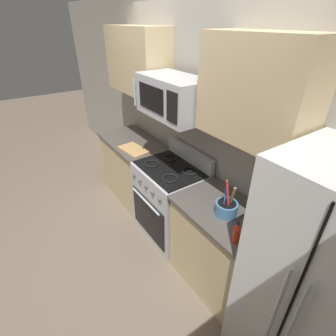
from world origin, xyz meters
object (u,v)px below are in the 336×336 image
Objects in this scene: microwave at (173,97)px; bottle_hot_sauce at (236,233)px; refrigerator at (318,288)px; bottle_soy at (255,212)px; utensil_crock at (226,207)px; cutting_board at (134,150)px; range_oven at (170,201)px.

bottle_hot_sauce is (1.13, -0.22, -0.70)m from microwave.
bottle_soy is at bearing 170.38° from refrigerator.
utensil_crock is 0.86× the size of cutting_board.
cutting_board is (-0.64, -0.12, 0.44)m from range_oven.
bottle_soy is at bearing 102.51° from bottle_hot_sauce.
utensil_crock is 1.51m from cutting_board.
bottle_soy is at bearing 6.78° from cutting_board.
bottle_hot_sauce is at bearing -162.09° from refrigerator.
refrigerator reaches higher than bottle_soy.
refrigerator is at bearing 17.91° from bottle_hot_sauce.
refrigerator is at bearing -0.59° from range_oven.
bottle_hot_sauce is (1.76, -0.07, 0.07)m from cutting_board.
refrigerator is 4.42× the size of cutting_board.
utensil_crock reaches higher than range_oven.
microwave reaches higher than range_oven.
refrigerator reaches higher than utensil_crock.
refrigerator is 7.50× the size of bottle_soy.
utensil_crock is at bearing -1.80° from range_oven.
utensil_crock reaches higher than bottle_soy.
range_oven is 1.25m from bottle_hot_sauce.
microwave is at bearing -176.84° from bottle_soy.
range_oven is at bearing 10.44° from cutting_board.
bottle_soy is (1.70, 0.20, 0.10)m from cutting_board.
utensil_crock reaches higher than bottle_hot_sauce.
refrigerator is 9.61× the size of bottle_hot_sauce.
microwave is 1.26m from bottle_soy.
refrigerator is 2.31m from cutting_board.
bottle_soy is at bearing 3.16° from microwave.
bottle_soy is at bearing 29.25° from utensil_crock.
cutting_board is at bearing -173.22° from bottle_soy.
range_oven is 4.70× the size of bottle_soy.
utensil_crock is 1.46× the size of bottle_soy.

